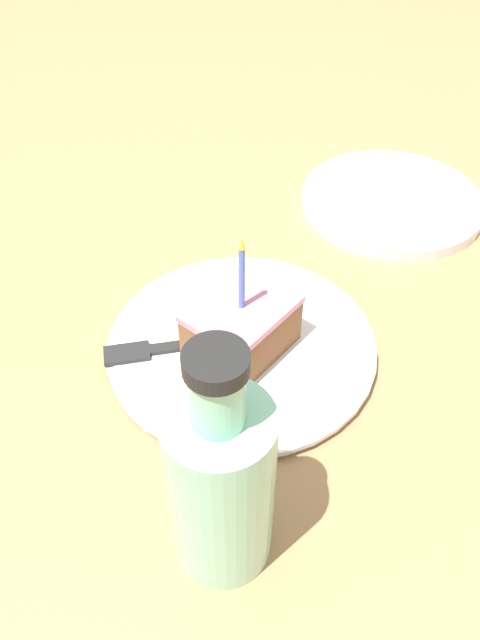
# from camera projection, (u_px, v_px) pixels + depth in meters

# --- Properties ---
(ground_plane) EXTENTS (2.40, 2.40, 0.04)m
(ground_plane) POSITION_uv_depth(u_px,v_px,m) (228.00, 376.00, 0.64)
(ground_plane) COLOR #9E754C
(ground_plane) RESTS_ON ground
(plate) EXTENTS (0.27, 0.27, 0.01)m
(plate) POSITION_uv_depth(u_px,v_px,m) (240.00, 344.00, 0.63)
(plate) COLOR silver
(plate) RESTS_ON ground_plane
(cake_slice) EXTENTS (0.08, 0.10, 0.14)m
(cake_slice) POSITION_uv_depth(u_px,v_px,m) (242.00, 327.00, 0.60)
(cake_slice) COLOR brown
(cake_slice) RESTS_ON plate
(fork) EXTENTS (0.13, 0.15, 0.00)m
(fork) POSITION_uv_depth(u_px,v_px,m) (182.00, 346.00, 0.62)
(fork) COLOR #262626
(fork) RESTS_ON plate
(bottle) EXTENTS (0.08, 0.08, 0.22)m
(bottle) POSITION_uv_depth(u_px,v_px,m) (221.00, 483.00, 0.43)
(bottle) COLOR #8CD1B2
(bottle) RESTS_ON ground_plane
(side_plate) EXTENTS (0.24, 0.24, 0.02)m
(side_plate) POSITION_uv_depth(u_px,v_px,m) (391.00, 201.00, 0.82)
(side_plate) COLOR silver
(side_plate) RESTS_ON ground_plane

